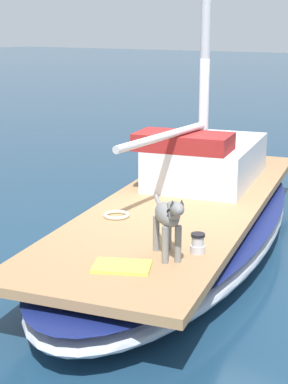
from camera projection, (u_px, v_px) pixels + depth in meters
ground_plane at (183, 246)px, 8.39m from camera, size 120.00×120.00×0.00m
sailboat_main at (183, 223)px, 8.30m from camera, size 3.93×7.60×0.66m
cabin_house at (205, 159)px, 9.14m from camera, size 1.82×2.47×0.84m
dog_grey at (168, 218)px, 6.09m from camera, size 0.73×0.71×0.70m
deck_winch at (198, 244)px, 6.30m from camera, size 0.16×0.16×0.21m
coiled_rope at (116, 215)px, 7.51m from camera, size 0.32×0.32×0.04m
deck_towel at (122, 266)px, 5.93m from camera, size 0.66×0.56×0.03m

